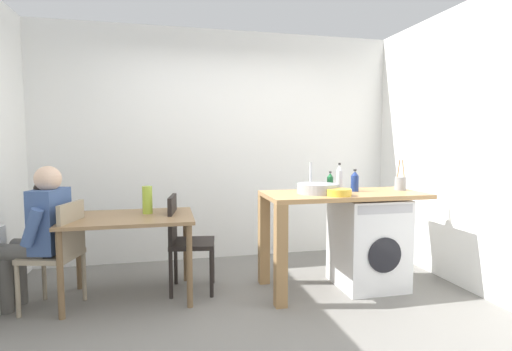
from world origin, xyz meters
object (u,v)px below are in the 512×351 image
(chair_opposite, at_px, (184,237))
(mixing_bowl, at_px, (339,192))
(bottle_squat_brown, at_px, (339,178))
(utensil_crock, at_px, (400,183))
(bottle_clear_small, at_px, (355,181))
(washing_machine, at_px, (368,242))
(seated_person, at_px, (40,230))
(vase, at_px, (147,200))
(chair_person_seat, at_px, (60,249))
(bottle_tall_green, at_px, (330,182))
(dining_table, at_px, (130,227))

(chair_opposite, xyz_separation_m, mixing_bowl, (1.33, -0.46, 0.45))
(bottle_squat_brown, relative_size, utensil_crock, 0.90)
(bottle_squat_brown, height_order, utensil_crock, utensil_crock)
(bottle_squat_brown, bearing_deg, utensil_crock, -13.17)
(bottle_clear_small, bearing_deg, washing_machine, -25.69)
(seated_person, bearing_deg, bottle_squat_brown, -73.25)
(seated_person, bearing_deg, utensil_crock, -75.90)
(vase, bearing_deg, washing_machine, -8.33)
(utensil_crock, bearing_deg, seated_person, 178.73)
(chair_person_seat, xyz_separation_m, bottle_squat_brown, (2.54, 0.11, 0.53))
(washing_machine, bearing_deg, bottle_tall_green, 154.77)
(mixing_bowl, xyz_separation_m, vase, (-1.66, 0.50, -0.09))
(seated_person, height_order, bottle_tall_green, seated_person)
(chair_opposite, height_order, utensil_crock, utensil_crock)
(washing_machine, distance_m, utensil_crock, 0.67)
(bottle_tall_green, bearing_deg, chair_person_seat, -178.24)
(seated_person, xyz_separation_m, washing_machine, (2.91, -0.12, -0.24))
(chair_person_seat, relative_size, utensil_crock, 3.00)
(seated_person, height_order, bottle_clear_small, seated_person)
(bottle_tall_green, bearing_deg, bottle_clear_small, -24.96)
(bottle_squat_brown, bearing_deg, bottle_clear_small, -52.87)
(dining_table, height_order, bottle_tall_green, bottle_tall_green)
(dining_table, xyz_separation_m, chair_person_seat, (-0.55, -0.12, -0.14))
(utensil_crock, bearing_deg, bottle_clear_small, 179.31)
(mixing_bowl, relative_size, utensil_crock, 0.74)
(dining_table, relative_size, seated_person, 0.92)
(chair_person_seat, distance_m, bottle_clear_small, 2.69)
(chair_person_seat, height_order, bottle_squat_brown, bottle_squat_brown)
(utensil_crock, height_order, vase, utensil_crock)
(chair_person_seat, height_order, seated_person, seated_person)
(bottle_tall_green, bearing_deg, vase, 175.20)
(chair_opposite, height_order, bottle_tall_green, bottle_tall_green)
(seated_person, bearing_deg, vase, -62.91)
(chair_person_seat, distance_m, mixing_bowl, 2.42)
(mixing_bowl, relative_size, vase, 0.88)
(seated_person, relative_size, washing_machine, 1.40)
(chair_person_seat, bearing_deg, seated_person, 90.00)
(bottle_squat_brown, bearing_deg, dining_table, 179.66)
(washing_machine, height_order, vase, vase)
(chair_person_seat, distance_m, chair_opposite, 1.04)
(washing_machine, bearing_deg, chair_opposite, 171.40)
(dining_table, relative_size, bottle_squat_brown, 4.09)
(washing_machine, height_order, bottle_tall_green, bottle_tall_green)
(chair_person_seat, height_order, bottle_tall_green, bottle_tall_green)
(bottle_tall_green, bearing_deg, washing_machine, -25.23)
(seated_person, bearing_deg, mixing_bowl, -81.95)
(bottle_tall_green, distance_m, mixing_bowl, 0.36)
(seated_person, relative_size, mixing_bowl, 5.40)
(dining_table, xyz_separation_m, seated_person, (-0.70, -0.08, 0.03))
(mixing_bowl, bearing_deg, bottle_squat_brown, 64.92)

